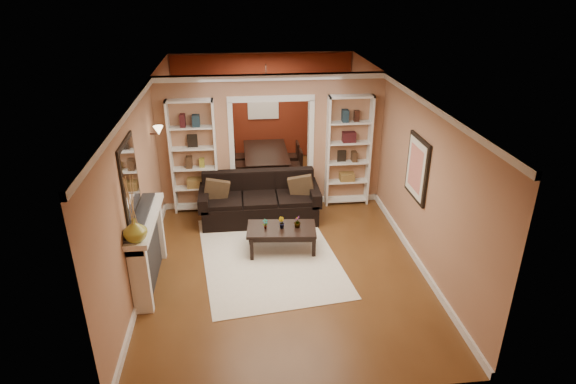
{
  "coord_description": "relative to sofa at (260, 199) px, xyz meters",
  "views": [
    {
      "loc": [
        -0.66,
        -8.02,
        4.44
      ],
      "look_at": [
        0.12,
        -0.8,
        1.14
      ],
      "focal_mm": 30.0,
      "sensor_mm": 36.0,
      "label": 1
    }
  ],
  "objects": [
    {
      "name": "bookshelf_right",
      "position": [
        1.85,
        0.58,
        0.7
      ],
      "size": [
        0.9,
        0.3,
        2.3
      ],
      "primitive_type": "cube",
      "color": "white",
      "rests_on": "floor"
    },
    {
      "name": "coffee_table",
      "position": [
        0.31,
        -1.21,
        -0.23
      ],
      "size": [
        1.23,
        0.75,
        0.45
      ],
      "primitive_type": "cube",
      "rotation": [
        0.0,
        0.0,
        -0.09
      ],
      "color": "black",
      "rests_on": "floor"
    },
    {
      "name": "dining_chair_sw",
      "position": [
        -0.24,
        2.49,
        -0.04
      ],
      "size": [
        0.5,
        0.5,
        0.82
      ],
      "primitive_type": "cube",
      "rotation": [
        0.0,
        0.0,
        1.82
      ],
      "color": "black",
      "rests_on": "floor"
    },
    {
      "name": "sofa",
      "position": [
        0.0,
        0.0,
        0.0
      ],
      "size": [
        2.31,
        1.0,
        0.9
      ],
      "primitive_type": "cube",
      "color": "black",
      "rests_on": "floor"
    },
    {
      "name": "pillow_left",
      "position": [
        -0.82,
        -0.02,
        0.22
      ],
      "size": [
        0.46,
        0.15,
        0.46
      ],
      "primitive_type": "cube",
      "rotation": [
        0.0,
        0.0,
        0.04
      ],
      "color": "#4E3921",
      "rests_on": "sofa"
    },
    {
      "name": "plant_left",
      "position": [
        0.04,
        -1.21,
        0.09
      ],
      "size": [
        0.11,
        0.1,
        0.18
      ],
      "primitive_type": "imported",
      "rotation": [
        0.0,
        0.0,
        0.41
      ],
      "color": "#336626",
      "rests_on": "coffee_table"
    },
    {
      "name": "mirror",
      "position": [
        -1.93,
        -1.95,
        1.35
      ],
      "size": [
        0.03,
        0.95,
        1.1
      ],
      "primitive_type": "cube",
      "color": "silver",
      "rests_on": "wall_left"
    },
    {
      "name": "dining_chair_ne",
      "position": [
        0.86,
        1.89,
        -0.07
      ],
      "size": [
        0.39,
        0.39,
        0.76
      ],
      "primitive_type": "cube",
      "rotation": [
        0.0,
        0.0,
        -1.54
      ],
      "color": "black",
      "rests_on": "floor"
    },
    {
      "name": "plant_right",
      "position": [
        0.59,
        -1.21,
        0.1
      ],
      "size": [
        0.14,
        0.14,
        0.2
      ],
      "primitive_type": "imported",
      "rotation": [
        0.0,
        0.0,
        4.5
      ],
      "color": "#336626",
      "rests_on": "coffee_table"
    },
    {
      "name": "wall_sconce",
      "position": [
        -1.85,
        0.1,
        1.38
      ],
      "size": [
        0.18,
        0.18,
        0.22
      ],
      "primitive_type": "cube",
      "color": "#FFE0A5",
      "rests_on": "wall_left"
    },
    {
      "name": "red_back_panel",
      "position": [
        0.3,
        3.52,
        0.87
      ],
      "size": [
        4.44,
        0.04,
        2.64
      ],
      "primitive_type": "cube",
      "color": "maroon",
      "rests_on": "floor"
    },
    {
      "name": "wall_front",
      "position": [
        0.3,
        -4.45,
        0.9
      ],
      "size": [
        8.0,
        0.0,
        8.0
      ],
      "primitive_type": "plane",
      "rotation": [
        -1.57,
        0.0,
        0.0
      ],
      "color": "#AD7B5B",
      "rests_on": "ground"
    },
    {
      "name": "pillow_right",
      "position": [
        0.82,
        -0.02,
        0.22
      ],
      "size": [
        0.48,
        0.22,
        0.47
      ],
      "primitive_type": "cube",
      "rotation": [
        0.0,
        0.0,
        -0.19
      ],
      "color": "#4E3921",
      "rests_on": "sofa"
    },
    {
      "name": "fireplace",
      "position": [
        -1.79,
        -1.95,
        0.13
      ],
      "size": [
        0.32,
        1.7,
        1.16
      ],
      "primitive_type": "cube",
      "color": "white",
      "rests_on": "floor"
    },
    {
      "name": "wall_back",
      "position": [
        0.3,
        3.55,
        0.9
      ],
      "size": [
        8.0,
        0.0,
        8.0
      ],
      "primitive_type": "plane",
      "rotation": [
        1.57,
        0.0,
        0.0
      ],
      "color": "#AD7B5B",
      "rests_on": "ground"
    },
    {
      "name": "framed_art",
      "position": [
        2.51,
        -1.45,
        1.1
      ],
      "size": [
        0.04,
        0.85,
        1.05
      ],
      "primitive_type": "cube",
      "color": "black",
      "rests_on": "wall_right"
    },
    {
      "name": "wall_left",
      "position": [
        -1.95,
        -0.45,
        0.9
      ],
      "size": [
        0.0,
        8.0,
        8.0
      ],
      "primitive_type": "plane",
      "rotation": [
        1.57,
        0.0,
        1.57
      ],
      "color": "#AD7B5B",
      "rests_on": "ground"
    },
    {
      "name": "chandelier",
      "position": [
        0.3,
        2.25,
        1.57
      ],
      "size": [
        0.5,
        0.5,
        0.3
      ],
      "primitive_type": "cube",
      "color": "#3B231B",
      "rests_on": "ceiling"
    },
    {
      "name": "dining_table",
      "position": [
        0.31,
        2.19,
        -0.13
      ],
      "size": [
        1.81,
        1.01,
        0.64
      ],
      "primitive_type": "imported",
      "rotation": [
        0.0,
        0.0,
        1.57
      ],
      "color": "black",
      "rests_on": "floor"
    },
    {
      "name": "dining_chair_se",
      "position": [
        0.86,
        2.49,
        -0.08
      ],
      "size": [
        0.45,
        0.45,
        0.75
      ],
      "primitive_type": "cube",
      "rotation": [
        0.0,
        0.0,
        -1.82
      ],
      "color": "black",
      "rests_on": "floor"
    },
    {
      "name": "vase",
      "position": [
        -1.79,
        -2.65,
        0.87
      ],
      "size": [
        0.36,
        0.36,
        0.33
      ],
      "primitive_type": "imported",
      "rotation": [
        0.0,
        0.0,
        -0.15
      ],
      "color": "olive",
      "rests_on": "fireplace"
    },
    {
      "name": "plant_center",
      "position": [
        0.31,
        -1.21,
        0.1
      ],
      "size": [
        0.14,
        0.14,
        0.2
      ],
      "primitive_type": "imported",
      "rotation": [
        0.0,
        0.0,
        2.26
      ],
      "color": "#336626",
      "rests_on": "coffee_table"
    },
    {
      "name": "area_rug",
      "position": [
        0.07,
        -1.35,
        -0.45
      ],
      "size": [
        2.59,
        3.35,
        0.01
      ],
      "primitive_type": "cube",
      "rotation": [
        0.0,
        0.0,
        0.12
      ],
      "color": "white",
      "rests_on": "floor"
    },
    {
      "name": "bookshelf_left",
      "position": [
        -1.25,
        0.58,
        0.7
      ],
      "size": [
        0.9,
        0.3,
        2.3
      ],
      "primitive_type": "cube",
      "color": "white",
      "rests_on": "floor"
    },
    {
      "name": "floor",
      "position": [
        0.3,
        -0.45,
        -0.45
      ],
      "size": [
        8.0,
        8.0,
        0.0
      ],
      "primitive_type": "plane",
      "color": "brown",
      "rests_on": "ground"
    },
    {
      "name": "ceiling",
      "position": [
        0.3,
        -0.45,
        2.25
      ],
      "size": [
        8.0,
        8.0,
        0.0
      ],
      "primitive_type": "plane",
      "rotation": [
        3.14,
        0.0,
        0.0
      ],
      "color": "white",
      "rests_on": "ground"
    },
    {
      "name": "dining_window",
      "position": [
        0.3,
        3.48,
        1.1
      ],
      "size": [
        0.78,
        0.03,
        0.98
      ],
      "primitive_type": "cube",
      "color": "#8CA5CC",
      "rests_on": "wall_back"
    },
    {
      "name": "wall_right",
      "position": [
        2.55,
        -0.45,
        0.9
      ],
      "size": [
        0.0,
        8.0,
        8.0
      ],
      "primitive_type": "plane",
      "rotation": [
        1.57,
        0.0,
        -1.57
      ],
      "color": "#AD7B5B",
      "rests_on": "ground"
    },
    {
      "name": "dining_chair_nw",
      "position": [
        -0.24,
        1.89,
        -0.02
      ],
      "size": [
        0.55,
        0.55,
        0.86
      ],
      "primitive_type": "cube",
      "rotation": [
        0.0,
        0.0,
        1.93
      ],
      "color": "black",
      "rests_on": "floor"
    },
    {
      "name": "partition_wall",
      "position": [
        0.3,
        0.75,
        0.9
      ],
      "size": [
        4.5,
        0.15,
        2.7
      ],
      "primitive_type": "cube",
      "color": "#AD7B5B",
      "rests_on": "floor"
    }
  ]
}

